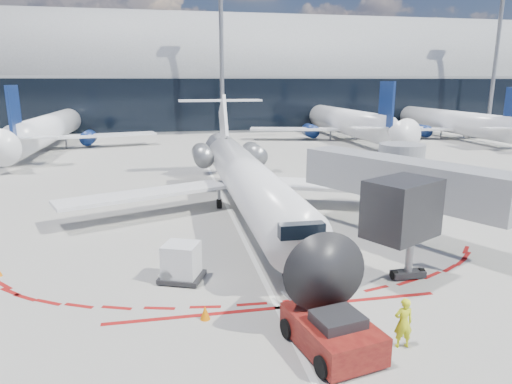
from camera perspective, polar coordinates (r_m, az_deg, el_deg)
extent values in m
plane|color=gray|center=(29.87, -2.50, -4.05)|extent=(260.00, 260.00, 0.00)
cube|color=silver|center=(31.76, -3.04, -2.96)|extent=(0.25, 40.00, 0.01)
cube|color=maroon|center=(19.42, 2.72, -14.26)|extent=(14.00, 0.25, 0.01)
cube|color=#919497|center=(93.32, -8.60, 11.05)|extent=(150.00, 24.00, 10.00)
cylinder|color=#919497|center=(93.24, -8.72, 14.12)|extent=(150.00, 24.00, 24.00)
cube|color=black|center=(81.30, -8.21, 10.69)|extent=(150.00, 0.20, 9.00)
cube|color=gray|center=(27.61, 17.71, 1.55)|extent=(8.22, 12.61, 2.30)
cube|color=black|center=(21.28, 17.78, -1.96)|extent=(3.86, 3.44, 2.60)
cylinder|color=gray|center=(22.72, 18.64, -7.41)|extent=(0.36, 0.36, 2.40)
cube|color=black|center=(23.08, 18.45, -9.68)|extent=(1.60, 0.60, 0.30)
cylinder|color=gray|center=(34.21, 17.52, 1.77)|extent=(3.20, 3.20, 4.80)
cylinder|color=black|center=(34.70, 17.26, -1.71)|extent=(4.00, 4.00, 0.50)
cylinder|color=gray|center=(76.76, -4.32, 16.22)|extent=(0.70, 0.70, 25.00)
cylinder|color=gray|center=(96.47, 27.74, 14.22)|extent=(0.70, 0.70, 25.00)
cylinder|color=white|center=(30.52, -1.00, 1.42)|extent=(3.00, 24.41, 3.00)
cone|color=black|center=(17.68, 6.86, -7.96)|extent=(3.00, 3.11, 3.00)
cone|color=white|center=(44.36, -4.21, 5.25)|extent=(3.00, 3.99, 3.00)
cube|color=black|center=(19.07, 5.29, -4.34)|extent=(1.89, 1.55, 0.61)
cube|color=white|center=(31.97, -13.76, -0.25)|extent=(11.89, 7.05, 0.34)
cube|color=white|center=(34.12, 9.96, 0.81)|extent=(11.89, 7.05, 0.34)
cube|color=white|center=(42.95, -4.09, 8.56)|extent=(0.28, 5.21, 5.30)
cube|color=white|center=(45.13, -4.51, 11.34)|extent=(7.99, 1.78, 0.18)
cylinder|color=slate|center=(39.73, -6.71, 4.61)|extent=(1.66, 3.77, 1.66)
cylinder|color=slate|center=(40.32, -0.23, 4.84)|extent=(1.66, 3.77, 1.66)
cylinder|color=black|center=(21.71, 3.80, -10.23)|extent=(0.24, 0.62, 0.62)
cylinder|color=black|center=(33.50, -4.62, -1.48)|extent=(0.33, 0.71, 0.71)
cylinder|color=black|center=(34.01, 0.96, -1.20)|extent=(0.33, 0.71, 0.71)
cylinder|color=gray|center=(21.59, 3.81, -9.50)|extent=(0.20, 0.20, 1.22)
cube|color=#4F0B0B|center=(16.75, 9.44, -16.95)|extent=(2.94, 3.99, 1.01)
cube|color=black|center=(16.17, 10.20, -15.42)|extent=(1.82, 1.65, 0.39)
cylinder|color=gray|center=(18.72, 5.27, -14.10)|extent=(0.71, 2.89, 0.11)
cylinder|color=black|center=(15.52, 8.41, -20.77)|extent=(0.46, 0.77, 0.72)
cylinder|color=black|center=(16.57, 15.12, -18.68)|extent=(0.46, 0.77, 0.72)
cylinder|color=black|center=(17.34, 4.01, -16.63)|extent=(0.46, 0.77, 0.72)
cylinder|color=black|center=(18.29, 10.23, -15.10)|extent=(0.46, 0.77, 0.72)
imported|color=#D1DD17|center=(17.28, 17.93, -15.29)|extent=(0.71, 0.49, 1.85)
cube|color=black|center=(22.01, -9.23, -10.42)|extent=(2.39, 2.23, 0.21)
cube|color=white|center=(21.68, -9.32, -8.34)|extent=(1.96, 1.91, 1.54)
cylinder|color=black|center=(21.78, -11.72, -11.04)|extent=(0.16, 0.21, 0.19)
cylinder|color=black|center=(21.27, -7.81, -11.49)|extent=(0.16, 0.21, 0.19)
cylinder|color=black|center=(22.83, -10.53, -9.78)|extent=(0.16, 0.21, 0.19)
cylinder|color=black|center=(22.35, -6.79, -10.17)|extent=(0.16, 0.21, 0.19)
cone|color=orange|center=(18.58, -6.38, -14.76)|extent=(0.40, 0.40, 0.56)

